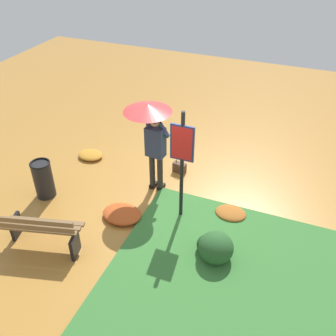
# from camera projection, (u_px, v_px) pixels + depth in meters

# --- Properties ---
(ground_plane) EXTENTS (18.00, 18.00, 0.00)m
(ground_plane) POSITION_uv_depth(u_px,v_px,m) (161.00, 193.00, 8.16)
(ground_plane) COLOR #B27A33
(grass_verge) EXTENTS (4.80, 4.00, 0.05)m
(grass_verge) POSITION_uv_depth(u_px,v_px,m) (252.00, 295.00, 6.02)
(grass_verge) COLOR #387533
(grass_verge) RESTS_ON ground_plane
(person_with_umbrella) EXTENTS (0.96, 0.96, 2.04)m
(person_with_umbrella) POSITION_uv_depth(u_px,v_px,m) (151.00, 125.00, 7.44)
(person_with_umbrella) COLOR #2D2823
(person_with_umbrella) RESTS_ON ground_plane
(info_sign_post) EXTENTS (0.44, 0.07, 2.30)m
(info_sign_post) POSITION_uv_depth(u_px,v_px,m) (182.00, 155.00, 6.75)
(info_sign_post) COLOR black
(info_sign_post) RESTS_ON ground_plane
(handbag) EXTENTS (0.31, 0.18, 0.37)m
(handbag) POSITION_uv_depth(u_px,v_px,m) (179.00, 167.00, 8.75)
(handbag) COLOR #4C3323
(handbag) RESTS_ON ground_plane
(park_bench) EXTENTS (1.43, 0.72, 0.75)m
(park_bench) POSITION_uv_depth(u_px,v_px,m) (41.00, 229.00, 6.70)
(park_bench) COLOR black
(park_bench) RESTS_ON ground_plane
(trash_bin) EXTENTS (0.42, 0.42, 0.83)m
(trash_bin) POSITION_uv_depth(u_px,v_px,m) (43.00, 179.00, 7.89)
(trash_bin) COLOR black
(trash_bin) RESTS_ON ground_plane
(shrub_cluster) EXTENTS (0.67, 0.61, 0.55)m
(shrub_cluster) POSITION_uv_depth(u_px,v_px,m) (214.00, 247.00, 6.55)
(shrub_cluster) COLOR #285628
(shrub_cluster) RESTS_ON ground_plane
(leaf_pile_near_person) EXTENTS (0.62, 0.49, 0.14)m
(leaf_pile_near_person) POSITION_uv_depth(u_px,v_px,m) (91.00, 155.00, 9.29)
(leaf_pile_near_person) COLOR #C68428
(leaf_pile_near_person) RESTS_ON ground_plane
(leaf_pile_by_bench) EXTENTS (0.78, 0.63, 0.17)m
(leaf_pile_by_bench) POSITION_uv_depth(u_px,v_px,m) (122.00, 214.00, 7.50)
(leaf_pile_by_bench) COLOR #B74C1E
(leaf_pile_by_bench) RESTS_ON ground_plane
(leaf_pile_far_path) EXTENTS (0.61, 0.49, 0.13)m
(leaf_pile_far_path) POSITION_uv_depth(u_px,v_px,m) (231.00, 213.00, 7.55)
(leaf_pile_far_path) COLOR #A86023
(leaf_pile_far_path) RESTS_ON ground_plane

